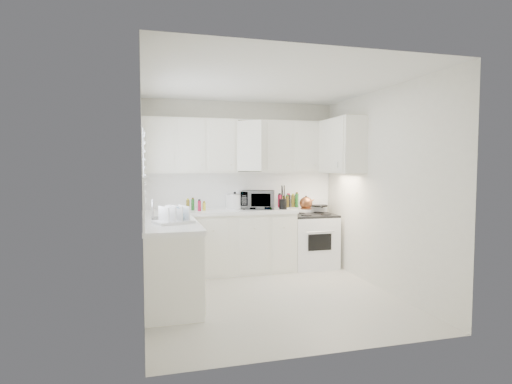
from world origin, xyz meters
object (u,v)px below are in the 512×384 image
object	(u,v)px
tea_kettle	(306,202)
rice_cooker	(235,200)
utensil_crock	(283,197)
stove	(313,233)
microwave	(258,198)
dish_rack	(173,213)

from	to	relation	value
tea_kettle	rice_cooker	size ratio (longest dim) A/B	0.93
tea_kettle	utensil_crock	xyz separation A→B (m)	(-0.36, 0.02, 0.08)
stove	tea_kettle	bearing A→B (deg)	-137.61
tea_kettle	rice_cooker	world-z (taller)	rice_cooker
microwave	tea_kettle	bearing A→B (deg)	2.26
stove	utensil_crock	bearing A→B (deg)	-165.25
stove	tea_kettle	xyz separation A→B (m)	(-0.18, -0.16, 0.51)
microwave	utensil_crock	xyz separation A→B (m)	(0.34, -0.18, 0.02)
stove	utensil_crock	xyz separation A→B (m)	(-0.54, -0.14, 0.60)
dish_rack	microwave	bearing A→B (deg)	23.39
tea_kettle	utensil_crock	size ratio (longest dim) A/B	0.65
utensil_crock	dish_rack	xyz separation A→B (m)	(-1.71, -1.10, -0.07)
microwave	rice_cooker	world-z (taller)	microwave
tea_kettle	utensil_crock	bearing A→B (deg)	-174.90
stove	dish_rack	distance (m)	2.62
tea_kettle	utensil_crock	world-z (taller)	utensil_crock
stove	dish_rack	bearing A→B (deg)	-150.50
microwave	rice_cooker	size ratio (longest dim) A/B	1.91
rice_cooker	utensil_crock	distance (m)	0.73
microwave	dish_rack	bearing A→B (deg)	-118.54
rice_cooker	utensil_crock	world-z (taller)	utensil_crock
stove	utensil_crock	size ratio (longest dim) A/B	2.89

